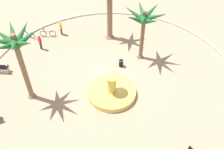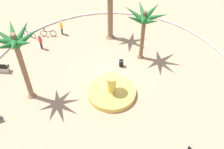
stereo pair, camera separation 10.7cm
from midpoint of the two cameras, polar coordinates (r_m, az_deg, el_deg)
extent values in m
plane|color=tan|center=(22.62, 0.17, -0.85)|extent=(80.00, 80.00, 0.00)
torus|color=silver|center=(22.55, 0.17, -0.66)|extent=(22.78, 22.78, 0.20)
cylinder|color=gold|center=(21.13, 0.06, -4.02)|extent=(4.00, 4.00, 0.45)
cylinder|color=teal|center=(21.15, 0.06, -4.09)|extent=(3.52, 3.52, 0.34)
cylinder|color=gold|center=(20.39, 0.07, -2.08)|extent=(0.72, 0.72, 1.59)
cylinder|color=#F1C954|center=(19.79, 0.07, -0.34)|extent=(1.28, 1.28, 0.12)
cylinder|color=brown|center=(23.47, 7.00, 8.53)|extent=(0.36, 0.36, 4.97)
cone|color=brown|center=(24.81, 6.57, 4.29)|extent=(0.69, 0.69, 0.50)
cone|color=#1E6028|center=(21.97, 5.46, 12.19)|extent=(2.11, 0.84, 1.49)
cone|color=#1E6028|center=(21.52, 7.07, 11.79)|extent=(1.65, 2.05, 1.22)
cone|color=#1E6028|center=(21.80, 8.85, 11.66)|extent=(0.92, 2.13, 1.45)
cone|color=#1E6028|center=(22.30, 9.94, 12.62)|extent=(2.07, 1.62, 1.26)
cone|color=#1E6028|center=(23.01, 9.02, 13.88)|extent=(2.15, 1.42, 1.19)
cone|color=#1E6028|center=(23.12, 6.79, 14.27)|extent=(0.90, 2.17, 1.18)
cone|color=#1E6028|center=(22.66, 5.25, 13.39)|extent=(1.81, 1.91, 1.40)
cylinder|color=brown|center=(20.10, -19.07, 1.30)|extent=(0.40, 0.40, 6.13)
cone|color=brown|center=(21.98, -17.42, -4.15)|extent=(0.76, 0.76, 0.50)
cone|color=#1E6028|center=(18.61, -23.70, 6.93)|extent=(2.03, 0.63, 1.21)
cone|color=#1E6028|center=(18.05, -22.60, 5.82)|extent=(1.77, 1.84, 1.34)
cone|color=#1E6028|center=(17.73, -21.02, 6.00)|extent=(0.73, 2.06, 1.16)
cone|color=#1E6028|center=(17.89, -19.11, 6.65)|extent=(1.64, 1.94, 1.28)
cone|color=#1E6028|center=(18.54, -18.34, 7.88)|extent=(1.97, 0.58, 1.45)
cone|color=#1E6028|center=(19.06, -19.36, 8.82)|extent=(1.74, 1.85, 1.37)
cone|color=#1E6028|center=(19.26, -21.27, 9.09)|extent=(0.60, 2.03, 1.16)
cone|color=#1E6028|center=(19.13, -22.79, 7.90)|extent=(1.77, 1.82, 1.38)
cylinder|color=brown|center=(25.93, -0.29, 13.56)|extent=(0.55, 0.55, 5.78)
cone|color=brown|center=(27.33, -0.27, 8.75)|extent=(1.04, 1.04, 0.50)
cube|color=beige|center=(25.12, -23.65, 1.48)|extent=(1.66, 1.14, 0.12)
cube|color=#B6ADA0|center=(25.28, -23.49, 1.05)|extent=(1.53, 1.05, 0.39)
cube|color=black|center=(24.70, -22.20, 1.63)|extent=(0.27, 0.44, 0.24)
cylinder|color=black|center=(23.60, 2.20, 2.51)|extent=(0.40, 0.40, 0.70)
torus|color=#4C4C51|center=(23.37, 2.23, 3.16)|extent=(0.46, 0.46, 0.06)
torus|color=black|center=(28.14, -12.93, 8.96)|extent=(0.70, 0.31, 0.72)
torus|color=black|center=(28.38, -14.92, 8.88)|extent=(0.70, 0.31, 0.72)
cylinder|color=black|center=(28.13, -14.01, 9.31)|extent=(0.91, 0.38, 0.05)
cylinder|color=black|center=(28.13, -14.76, 9.54)|extent=(0.04, 0.04, 0.30)
cube|color=black|center=(28.04, -14.82, 9.82)|extent=(0.22, 0.16, 0.06)
cylinder|color=black|center=(27.95, -13.14, 9.57)|extent=(0.18, 0.42, 0.03)
torus|color=black|center=(28.40, -17.19, 8.39)|extent=(0.53, 0.57, 0.72)
torus|color=black|center=(29.03, -18.68, 8.84)|extent=(0.53, 0.57, 0.72)
cylinder|color=#1E66B2|center=(28.59, -18.05, 9.00)|extent=(0.67, 0.74, 0.05)
cylinder|color=#1E66B2|center=(28.73, -18.63, 9.40)|extent=(0.04, 0.04, 0.30)
cube|color=black|center=(28.65, -18.71, 9.68)|extent=(0.21, 0.22, 0.06)
cylinder|color=#1E66B2|center=(28.23, -17.42, 9.01)|extent=(0.35, 0.32, 0.03)
cylinder|color=#33333D|center=(28.29, -11.10, 9.60)|extent=(0.14, 0.14, 0.82)
cylinder|color=#33333D|center=(28.15, -10.95, 9.43)|extent=(0.14, 0.14, 0.82)
cube|color=yellow|center=(27.85, -11.22, 10.69)|extent=(0.26, 0.37, 0.56)
sphere|color=beige|center=(27.64, -11.33, 11.38)|extent=(0.22, 0.22, 0.22)
cylinder|color=yellow|center=(28.03, -11.39, 10.89)|extent=(0.09, 0.09, 0.53)
cylinder|color=yellow|center=(27.68, -11.03, 10.49)|extent=(0.09, 0.09, 0.53)
cylinder|color=#33333D|center=(26.62, -15.53, 6.38)|extent=(0.14, 0.14, 0.85)
cylinder|color=#33333D|center=(26.49, -15.30, 6.23)|extent=(0.14, 0.14, 0.85)
cube|color=red|center=(26.16, -15.70, 7.53)|extent=(0.34, 0.39, 0.56)
sphere|color=#9E7051|center=(25.93, -15.87, 8.25)|extent=(0.22, 0.22, 0.22)
cylinder|color=red|center=(26.31, -15.99, 7.71)|extent=(0.09, 0.09, 0.53)
cylinder|color=red|center=(26.00, -15.41, 7.36)|extent=(0.09, 0.09, 0.53)
camera|label=1|loc=(0.05, -89.86, 0.13)|focal=40.87mm
camera|label=2|loc=(0.05, 90.14, -0.13)|focal=40.87mm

